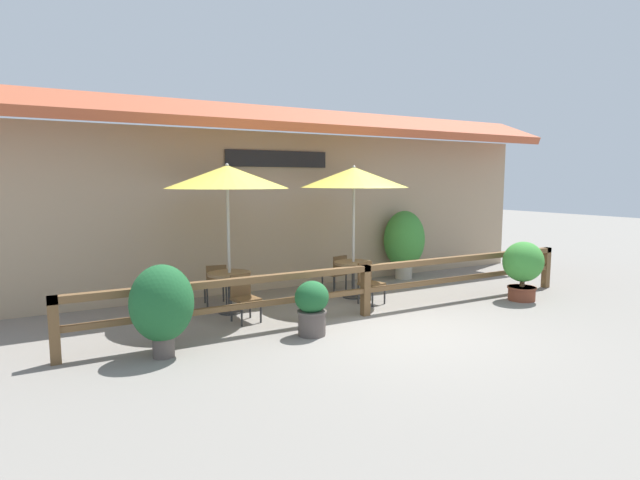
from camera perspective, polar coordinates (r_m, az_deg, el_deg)
The scene contains 15 objects.
ground_plane at distance 8.67m, azimuth 9.15°, elevation -10.11°, with size 60.00×60.00×0.00m, color gray.
building_facade at distance 11.80m, azimuth -3.08°, elevation 5.11°, with size 14.28×1.49×4.23m.
patio_railing at distance 9.32m, azimuth 5.24°, elevation -4.45°, with size 10.40×0.14×0.95m.
patio_umbrella_near at distance 9.46m, azimuth -10.56°, elevation 7.08°, with size 2.29×2.29×2.83m.
dining_table_near at distance 9.65m, azimuth -10.30°, elevation -4.62°, with size 0.82×0.82×0.78m.
chair_near_streetside at distance 9.06m, azimuth -8.68°, elevation -6.32°, with size 0.48×0.48×0.84m.
chair_near_wallside at distance 10.30m, azimuth -11.84°, elevation -4.79°, with size 0.48×0.48×0.84m.
patio_umbrella_middle at distance 10.60m, azimuth 3.91°, elevation 7.13°, with size 2.29×2.29×2.83m.
dining_table_middle at distance 10.77m, azimuth 3.82°, elevation -3.34°, with size 0.82×0.82×0.78m.
chair_middle_streetside at distance 10.29m, azimuth 5.64°, elevation -4.69°, with size 0.51×0.51×0.84m.
chair_middle_wallside at distance 11.28m, azimuth 1.87°, elevation -3.64°, with size 0.50×0.50×0.84m.
potted_plant_broad_leaf at distance 7.46m, azimuth -17.61°, elevation -7.07°, with size 0.90×0.81×1.34m.
potted_plant_corner_fern at distance 11.30m, azimuth 22.18°, elevation -2.79°, with size 0.88×0.79×1.24m.
potted_plant_small_flowering at distance 8.16m, azimuth -0.94°, elevation -7.59°, with size 0.57×0.51×0.90m.
potted_plant_tall_tropical at distance 12.97m, azimuth 9.61°, elevation -0.13°, with size 1.08×0.98×1.75m.
Camera 1 is at (-5.15, -6.50, 2.51)m, focal length 28.00 mm.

